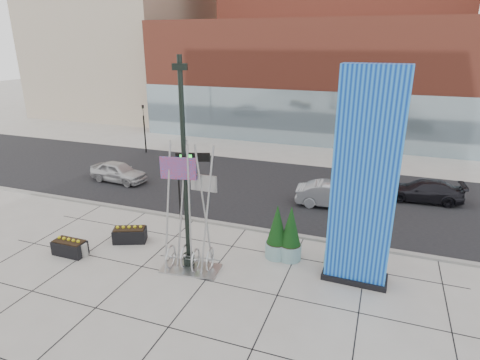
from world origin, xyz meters
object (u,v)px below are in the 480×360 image
(blue_pylon, at_px, (364,185))
(overhead_street_sign, at_px, (189,164))
(car_silver_mid, at_px, (333,195))
(car_white_west, at_px, (118,172))
(lamp_post, at_px, (186,188))
(public_art_sculpture, at_px, (190,238))
(concrete_bollard, at_px, (84,250))

(blue_pylon, height_order, overhead_street_sign, blue_pylon)
(overhead_street_sign, xyz_separation_m, car_silver_mid, (6.81, 4.70, -2.51))
(car_white_west, distance_m, car_silver_mid, 14.38)
(car_white_west, bearing_deg, lamp_post, -125.24)
(blue_pylon, xyz_separation_m, car_white_west, (-16.25, 6.73, -3.39))
(public_art_sculpture, distance_m, car_silver_mid, 10.14)
(public_art_sculpture, relative_size, concrete_bollard, 8.91)
(concrete_bollard, bearing_deg, car_white_west, 117.58)
(blue_pylon, xyz_separation_m, concrete_bollard, (-11.54, -2.29, -3.77))
(blue_pylon, height_order, lamp_post, lamp_post)
(lamp_post, bearing_deg, car_silver_mid, 60.60)
(lamp_post, xyz_separation_m, car_silver_mid, (4.90, 8.70, -2.86))
(car_white_west, bearing_deg, public_art_sculpture, -125.48)
(overhead_street_sign, bearing_deg, car_silver_mid, 15.39)
(public_art_sculpture, relative_size, car_white_west, 1.38)
(concrete_bollard, relative_size, overhead_street_sign, 0.17)
(blue_pylon, xyz_separation_m, car_silver_mid, (-1.88, 7.35, -3.38))
(car_white_west, height_order, car_silver_mid, car_silver_mid)
(overhead_street_sign, bearing_deg, blue_pylon, -36.17)
(public_art_sculpture, height_order, overhead_street_sign, public_art_sculpture)
(blue_pylon, relative_size, public_art_sculpture, 1.51)
(concrete_bollard, xyz_separation_m, overhead_street_sign, (2.84, 4.94, 2.90))
(lamp_post, bearing_deg, car_white_west, 139.49)
(blue_pylon, height_order, public_art_sculpture, blue_pylon)
(car_silver_mid, bearing_deg, overhead_street_sign, 119.01)
(car_silver_mid, bearing_deg, public_art_sculpture, 146.81)
(public_art_sculpture, bearing_deg, car_silver_mid, 56.43)
(blue_pylon, distance_m, car_white_west, 17.91)
(car_silver_mid, bearing_deg, concrete_bollard, 129.36)
(public_art_sculpture, bearing_deg, blue_pylon, 7.82)
(public_art_sculpture, xyz_separation_m, car_silver_mid, (4.68, 8.96, -0.76))
(public_art_sculpture, xyz_separation_m, concrete_bollard, (-4.97, -0.68, -1.15))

